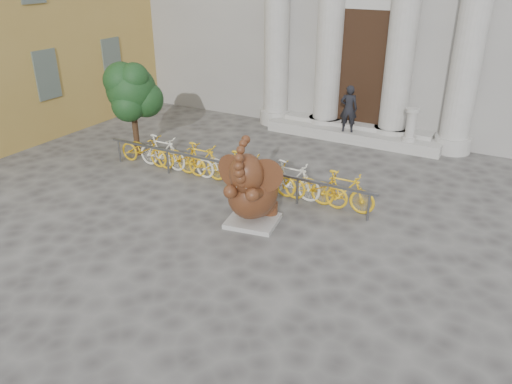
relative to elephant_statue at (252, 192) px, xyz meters
The scene contains 7 objects.
ground 2.55m from the elephant_statue, 88.98° to the right, with size 80.00×80.00×0.00m, color #474442.
entrance_steps 7.03m from the elephant_statue, 89.65° to the left, with size 6.00×1.20×0.36m, color #A8A59E.
elephant_statue is the anchor object (origin of this frame).
bike_rack 2.37m from the elephant_statue, 132.64° to the left, with size 8.20×0.53×1.00m.
tree 5.96m from the elephant_statue, 157.79° to the left, with size 1.69×1.54×2.94m.
pedestrian 6.65m from the elephant_statue, 90.53° to the left, with size 0.57×0.38×1.57m, color black.
balustrade_post 6.99m from the elephant_statue, 73.32° to the left, with size 0.43×0.43×1.06m.
Camera 1 is at (5.04, -6.58, 5.67)m, focal length 35.00 mm.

